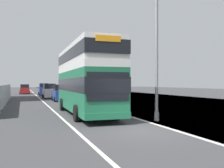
{
  "coord_description": "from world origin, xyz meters",
  "views": [
    {
      "loc": [
        -5.17,
        -11.06,
        2.25
      ],
      "look_at": [
        0.41,
        4.97,
        2.2
      ],
      "focal_mm": 41.19,
      "sensor_mm": 36.0,
      "label": 1
    }
  ],
  "objects_px": {
    "car_receding_far": "(44,90)",
    "car_far_side": "(25,89)",
    "roadworks_barrier": "(121,100)",
    "lamppost_foreground": "(157,56)",
    "car_receding_mid": "(50,91)",
    "double_decker_bus": "(85,78)",
    "car_oncoming_near": "(61,93)"
  },
  "relations": [
    {
      "from": "lamppost_foreground",
      "to": "car_receding_mid",
      "type": "relative_size",
      "value": 2.14
    },
    {
      "from": "roadworks_barrier",
      "to": "car_far_side",
      "type": "bearing_deg",
      "value": 102.59
    },
    {
      "from": "car_oncoming_near",
      "to": "car_far_side",
      "type": "relative_size",
      "value": 0.98
    },
    {
      "from": "roadworks_barrier",
      "to": "car_oncoming_near",
      "type": "height_order",
      "value": "car_oncoming_near"
    },
    {
      "from": "car_receding_far",
      "to": "lamppost_foreground",
      "type": "bearing_deg",
      "value": -83.99
    },
    {
      "from": "roadworks_barrier",
      "to": "car_far_side",
      "type": "xyz_separation_m",
      "value": [
        -7.92,
        35.47,
        0.24
      ]
    },
    {
      "from": "roadworks_barrier",
      "to": "car_receding_mid",
      "type": "height_order",
      "value": "car_receding_mid"
    },
    {
      "from": "car_receding_mid",
      "to": "car_receding_far",
      "type": "distance_m",
      "value": 9.95
    },
    {
      "from": "car_oncoming_near",
      "to": "car_receding_mid",
      "type": "distance_m",
      "value": 6.92
    },
    {
      "from": "car_receding_far",
      "to": "car_far_side",
      "type": "distance_m",
      "value": 7.88
    },
    {
      "from": "car_receding_mid",
      "to": "car_far_side",
      "type": "distance_m",
      "value": 17.41
    },
    {
      "from": "lamppost_foreground",
      "to": "car_receding_mid",
      "type": "xyz_separation_m",
      "value": [
        -3.72,
        26.14,
        -2.84
      ]
    },
    {
      "from": "car_receding_mid",
      "to": "car_receding_far",
      "type": "bearing_deg",
      "value": 90.44
    },
    {
      "from": "car_receding_mid",
      "to": "roadworks_barrier",
      "type": "bearing_deg",
      "value": -76.28
    },
    {
      "from": "car_receding_far",
      "to": "roadworks_barrier",
      "type": "bearing_deg",
      "value": -80.85
    },
    {
      "from": "lamppost_foreground",
      "to": "car_receding_far",
      "type": "height_order",
      "value": "lamppost_foreground"
    },
    {
      "from": "roadworks_barrier",
      "to": "double_decker_bus",
      "type": "bearing_deg",
      "value": -142.67
    },
    {
      "from": "roadworks_barrier",
      "to": "car_receding_far",
      "type": "distance_m",
      "value": 28.71
    },
    {
      "from": "roadworks_barrier",
      "to": "car_receding_mid",
      "type": "xyz_separation_m",
      "value": [
        -4.49,
        18.39,
        0.31
      ]
    },
    {
      "from": "double_decker_bus",
      "to": "roadworks_barrier",
      "type": "height_order",
      "value": "double_decker_bus"
    },
    {
      "from": "double_decker_bus",
      "to": "roadworks_barrier",
      "type": "relative_size",
      "value": 6.57
    },
    {
      "from": "double_decker_bus",
      "to": "car_receding_far",
      "type": "xyz_separation_m",
      "value": [
        -0.54,
        31.41,
        -1.55
      ]
    },
    {
      "from": "lamppost_foreground",
      "to": "roadworks_barrier",
      "type": "bearing_deg",
      "value": 84.36
    },
    {
      "from": "car_oncoming_near",
      "to": "lamppost_foreground",
      "type": "bearing_deg",
      "value": -81.21
    },
    {
      "from": "double_decker_bus",
      "to": "car_oncoming_near",
      "type": "xyz_separation_m",
      "value": [
        0.28,
        14.58,
        -1.62
      ]
    },
    {
      "from": "lamppost_foreground",
      "to": "car_receding_mid",
      "type": "bearing_deg",
      "value": 98.11
    },
    {
      "from": "lamppost_foreground",
      "to": "roadworks_barrier",
      "type": "distance_m",
      "value": 8.4
    },
    {
      "from": "lamppost_foreground",
      "to": "car_oncoming_near",
      "type": "relative_size",
      "value": 1.84
    },
    {
      "from": "car_receding_mid",
      "to": "lamppost_foreground",
      "type": "bearing_deg",
      "value": -81.89
    },
    {
      "from": "lamppost_foreground",
      "to": "roadworks_barrier",
      "type": "height_order",
      "value": "lamppost_foreground"
    },
    {
      "from": "lamppost_foreground",
      "to": "double_decker_bus",
      "type": "bearing_deg",
      "value": 124.93
    },
    {
      "from": "double_decker_bus",
      "to": "car_far_side",
      "type": "bearing_deg",
      "value": 95.77
    }
  ]
}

